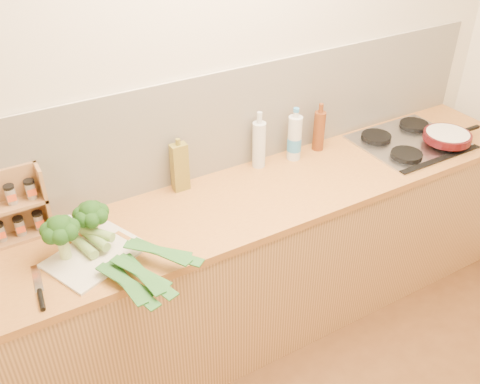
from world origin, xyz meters
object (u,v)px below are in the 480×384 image
object	(u,v)px
chopping_board	(96,255)
chefs_knife	(40,294)
skillet	(448,136)
spice_rack	(15,209)
gas_hob	(411,141)

from	to	relation	value
chopping_board	chefs_knife	world-z (taller)	chefs_knife
skillet	spice_rack	world-z (taller)	spice_rack
skillet	spice_rack	distance (m)	2.28
chefs_knife	spice_rack	world-z (taller)	spice_rack
gas_hob	chopping_board	world-z (taller)	gas_hob
chopping_board	chefs_knife	xyz separation A→B (m)	(-0.26, -0.12, 0.00)
gas_hob	skillet	bearing A→B (deg)	-38.16
gas_hob	chefs_knife	bearing A→B (deg)	-175.30
chefs_knife	skillet	size ratio (longest dim) A/B	0.73
chefs_knife	spice_rack	size ratio (longest dim) A/B	0.87
skillet	gas_hob	bearing A→B (deg)	142.58
gas_hob	chopping_board	bearing A→B (deg)	-178.29
chopping_board	chefs_knife	distance (m)	0.28
chopping_board	skillet	distance (m)	2.02
skillet	spice_rack	bearing A→B (deg)	171.45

